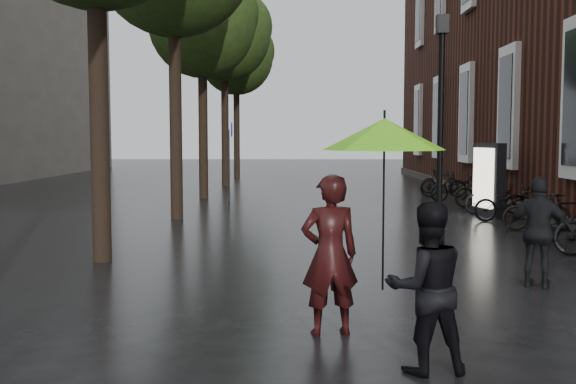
{
  "coord_description": "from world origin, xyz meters",
  "views": [
    {
      "loc": [
        -0.7,
        -4.43,
        2.14
      ],
      "look_at": [
        -0.88,
        6.58,
        1.24
      ],
      "focal_mm": 42.0,
      "sensor_mm": 36.0,
      "label": 1
    }
  ],
  "objects_px": {
    "pedestrian_walking": "(539,232)",
    "lamp_post": "(441,103)",
    "ad_lightbox": "(488,180)",
    "parked_bicycles": "(501,200)",
    "person_black": "(427,288)",
    "person_burgundy": "(330,255)"
  },
  "relations": [
    {
      "from": "pedestrian_walking",
      "to": "lamp_post",
      "type": "xyz_separation_m",
      "value": [
        -0.39,
        4.99,
        2.07
      ]
    },
    {
      "from": "pedestrian_walking",
      "to": "ad_lightbox",
      "type": "bearing_deg",
      "value": -75.16
    },
    {
      "from": "parked_bicycles",
      "to": "lamp_post",
      "type": "relative_size",
      "value": 3.35
    },
    {
      "from": "person_black",
      "to": "lamp_post",
      "type": "distance_m",
      "value": 8.96
    },
    {
      "from": "person_burgundy",
      "to": "ad_lightbox",
      "type": "height_order",
      "value": "ad_lightbox"
    },
    {
      "from": "pedestrian_walking",
      "to": "ad_lightbox",
      "type": "height_order",
      "value": "ad_lightbox"
    },
    {
      "from": "ad_lightbox",
      "to": "parked_bicycles",
      "type": "bearing_deg",
      "value": -75.76
    },
    {
      "from": "person_burgundy",
      "to": "pedestrian_walking",
      "type": "distance_m",
      "value": 3.88
    },
    {
      "from": "person_black",
      "to": "lamp_post",
      "type": "bearing_deg",
      "value": -110.19
    },
    {
      "from": "lamp_post",
      "to": "person_burgundy",
      "type": "bearing_deg",
      "value": -110.13
    },
    {
      "from": "person_black",
      "to": "ad_lightbox",
      "type": "bearing_deg",
      "value": -115.77
    },
    {
      "from": "person_burgundy",
      "to": "person_black",
      "type": "xyz_separation_m",
      "value": [
        0.82,
        -1.17,
        -0.09
      ]
    },
    {
      "from": "person_black",
      "to": "parked_bicycles",
      "type": "xyz_separation_m",
      "value": [
        4.15,
        11.74,
        -0.3
      ]
    },
    {
      "from": "person_burgundy",
      "to": "parked_bicycles",
      "type": "height_order",
      "value": "person_burgundy"
    },
    {
      "from": "person_black",
      "to": "ad_lightbox",
      "type": "xyz_separation_m",
      "value": [
        3.94,
        12.16,
        0.21
      ]
    },
    {
      "from": "person_burgundy",
      "to": "lamp_post",
      "type": "bearing_deg",
      "value": -121.74
    },
    {
      "from": "person_black",
      "to": "parked_bicycles",
      "type": "distance_m",
      "value": 12.45
    },
    {
      "from": "person_burgundy",
      "to": "ad_lightbox",
      "type": "bearing_deg",
      "value": -125.05
    },
    {
      "from": "pedestrian_walking",
      "to": "person_burgundy",
      "type": "bearing_deg",
      "value": 63.29
    },
    {
      "from": "person_black",
      "to": "pedestrian_walking",
      "type": "xyz_separation_m",
      "value": [
        2.26,
        3.52,
        0.01
      ]
    },
    {
      "from": "lamp_post",
      "to": "pedestrian_walking",
      "type": "bearing_deg",
      "value": -85.56
    },
    {
      "from": "person_burgundy",
      "to": "person_black",
      "type": "relative_size",
      "value": 1.12
    }
  ]
}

